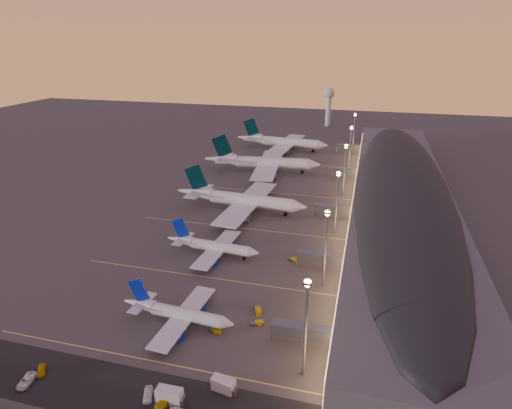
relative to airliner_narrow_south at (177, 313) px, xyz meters
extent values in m
plane|color=#3D3B38|center=(0.67, 29.41, -3.09)|extent=(700.00, 700.00, 0.00)
cylinder|color=silver|center=(2.90, -0.17, 0.06)|extent=(20.84, 4.75, 3.52)
cone|color=silver|center=(14.88, -0.89, 0.06)|extent=(3.54, 3.71, 3.52)
cone|color=silver|center=(-12.07, 0.72, 0.50)|extent=(9.53, 4.07, 3.52)
cube|color=silver|center=(1.90, -0.11, -0.56)|extent=(7.76, 29.93, 0.39)
cylinder|color=#091D99|center=(2.96, 6.35, -1.75)|extent=(4.82, 2.91, 2.64)
cylinder|color=#091D99|center=(2.18, -6.66, -1.75)|extent=(4.82, 2.91, 2.64)
cube|color=#091D99|center=(-11.61, 0.70, 5.06)|extent=(6.47, 0.91, 7.63)
cube|color=silver|center=(-10.94, 0.66, 1.02)|extent=(3.97, 10.85, 0.25)
cylinder|color=black|center=(11.56, -0.69, -2.40)|extent=(0.30, 0.30, 1.39)
cylinder|color=black|center=(11.56, -0.69, -2.60)|extent=(1.02, 0.67, 0.99)
cylinder|color=black|center=(1.38, 2.38, -2.40)|extent=(0.30, 0.30, 1.39)
cylinder|color=black|center=(1.38, 2.38, -2.60)|extent=(1.02, 0.67, 0.99)
cylinder|color=black|center=(1.09, -2.53, -2.40)|extent=(0.30, 0.30, 1.39)
cylinder|color=black|center=(1.09, -2.53, -2.60)|extent=(1.02, 0.67, 0.99)
cylinder|color=silver|center=(-1.49, 39.73, 0.27)|extent=(22.25, 5.26, 3.75)
cone|color=silver|center=(11.28, 38.85, 0.27)|extent=(3.81, 3.99, 3.75)
cone|color=silver|center=(-17.45, 40.83, 0.73)|extent=(10.19, 4.43, 3.75)
cube|color=silver|center=(-2.55, 39.81, -0.39)|extent=(8.56, 31.97, 0.41)
cylinder|color=#091D99|center=(-1.36, 46.69, -1.66)|extent=(5.16, 3.15, 2.82)
cylinder|color=#091D99|center=(-2.32, 32.82, -1.66)|extent=(5.16, 3.15, 2.82)
cube|color=#091D99|center=(-16.95, 40.80, 5.60)|extent=(6.90, 1.03, 8.14)
cube|color=silver|center=(-16.24, 40.75, 1.30)|extent=(4.33, 11.60, 0.26)
cylinder|color=black|center=(7.75, 39.10, -2.35)|extent=(0.32, 0.32, 1.48)
cylinder|color=black|center=(7.75, 39.10, -2.57)|extent=(1.09, 0.73, 1.05)
cylinder|color=black|center=(-3.08, 42.48, -2.35)|extent=(0.32, 0.32, 1.48)
cylinder|color=black|center=(-3.08, 42.48, -2.57)|extent=(1.09, 0.73, 1.05)
cylinder|color=black|center=(-3.44, 37.23, -2.35)|extent=(0.32, 0.32, 1.48)
cylinder|color=black|center=(-3.44, 37.23, -2.57)|extent=(1.09, 0.73, 1.05)
cylinder|color=silver|center=(-1.81, 82.70, 2.11)|extent=(38.55, 8.45, 5.78)
cone|color=silver|center=(20.34, 81.14, 2.11)|extent=(6.56, 6.20, 5.78)
cone|color=silver|center=(-29.49, 84.65, 2.83)|extent=(17.63, 6.98, 5.78)
cube|color=silver|center=(-3.65, 82.83, 1.10)|extent=(15.00, 56.54, 0.64)
cylinder|color=slate|center=(-1.56, 95.01, -0.85)|extent=(8.92, 4.93, 4.34)
cylinder|color=slate|center=(-3.28, 70.48, -0.85)|extent=(8.92, 4.93, 4.34)
cube|color=black|center=(-28.63, 84.59, 10.30)|extent=(11.44, 1.67, 12.83)
cube|color=silver|center=(-27.40, 84.50, 3.70)|extent=(7.57, 20.51, 0.40)
cylinder|color=black|center=(14.21, 81.57, -1.94)|extent=(0.49, 0.49, 2.31)
cylinder|color=black|center=(14.21, 81.57, -2.28)|extent=(1.69, 1.12, 1.62)
cylinder|color=black|center=(-4.60, 86.95, -1.94)|extent=(0.49, 0.49, 2.31)
cylinder|color=black|center=(-4.60, 86.95, -2.28)|extent=(1.69, 1.12, 1.62)
cylinder|color=black|center=(-5.17, 78.88, -1.94)|extent=(0.49, 0.49, 2.31)
cylinder|color=black|center=(-5.17, 78.88, -2.28)|extent=(1.69, 1.12, 1.62)
cylinder|color=silver|center=(-6.04, 143.32, 2.59)|extent=(42.16, 10.55, 6.31)
cone|color=silver|center=(18.07, 145.80, 2.59)|extent=(7.34, 6.97, 6.31)
cone|color=silver|center=(-36.17, 140.22, 3.38)|extent=(19.39, 8.21, 6.31)
cube|color=silver|center=(-8.04, 143.11, 1.48)|extent=(18.30, 61.92, 0.69)
cylinder|color=slate|center=(-8.08, 156.60, -0.65)|extent=(9.86, 5.67, 4.73)
cylinder|color=slate|center=(-5.33, 129.90, -0.65)|extent=(9.86, 5.67, 4.73)
cube|color=black|center=(-35.23, 140.32, 11.53)|extent=(12.48, 2.22, 14.00)
cube|color=silver|center=(-33.89, 140.45, 4.32)|extent=(8.94, 22.53, 0.44)
cylinder|color=black|center=(11.40, 145.11, -1.83)|extent=(0.55, 0.55, 2.52)
cylinder|color=black|center=(11.40, 145.11, -2.21)|extent=(1.87, 1.28, 1.77)
cylinder|color=black|center=(-9.84, 147.37, -1.83)|extent=(0.55, 0.55, 2.52)
cylinder|color=black|center=(-9.84, 147.37, -2.21)|extent=(1.87, 1.28, 1.77)
cylinder|color=black|center=(-8.93, 138.58, -1.83)|extent=(0.55, 0.55, 2.52)
cylinder|color=black|center=(-8.93, 138.58, -2.21)|extent=(1.87, 1.28, 1.77)
cylinder|color=silver|center=(-5.86, 196.59, 2.34)|extent=(40.33, 9.67, 6.04)
cone|color=silver|center=(17.23, 194.47, 2.34)|extent=(6.97, 6.60, 6.04)
cone|color=silver|center=(-34.73, 199.25, 3.10)|extent=(18.52, 7.67, 6.04)
cube|color=silver|center=(-7.79, 196.77, 1.29)|extent=(16.90, 59.20, 0.66)
cylinder|color=slate|center=(-5.33, 209.44, -0.75)|extent=(9.40, 5.34, 4.53)
cylinder|color=slate|center=(-7.68, 183.86, -0.75)|extent=(9.40, 5.34, 4.53)
cube|color=black|center=(-33.83, 199.17, 10.90)|extent=(11.95, 1.99, 13.40)
cube|color=silver|center=(-32.55, 199.05, 4.00)|extent=(8.34, 21.52, 0.42)
cylinder|color=black|center=(10.84, 195.06, -1.88)|extent=(0.53, 0.53, 2.42)
cylinder|color=black|center=(10.84, 195.06, -2.25)|extent=(1.78, 1.21, 1.69)
cylinder|color=black|center=(-8.68, 201.10, -1.88)|extent=(0.53, 0.53, 2.42)
cylinder|color=black|center=(-8.68, 201.10, -2.25)|extent=(1.78, 1.21, 1.69)
cylinder|color=black|center=(-9.46, 192.68, -1.88)|extent=(0.53, 0.53, 2.42)
cylinder|color=black|center=(-9.46, 192.68, -2.25)|extent=(1.78, 1.21, 1.69)
cube|color=#535358|center=(62.67, 101.91, 2.91)|extent=(40.00, 255.00, 12.00)
ellipsoid|color=black|center=(62.67, 101.91, 8.91)|extent=(39.00, 253.00, 10.92)
cube|color=#FFB06C|center=(42.47, 101.91, 1.91)|extent=(0.40, 244.80, 8.00)
cube|color=slate|center=(34.67, -0.59, 1.41)|extent=(16.00, 3.20, 3.00)
cylinder|color=slate|center=(26.67, -0.59, -0.89)|extent=(0.70, 0.70, 4.40)
cube|color=slate|center=(34.67, 39.41, 1.41)|extent=(16.00, 3.20, 3.00)
cylinder|color=slate|center=(26.67, 39.41, -0.89)|extent=(0.70, 0.70, 4.40)
cube|color=slate|center=(34.67, 84.41, 1.41)|extent=(16.00, 3.20, 3.00)
cylinder|color=slate|center=(26.67, 84.41, -0.89)|extent=(0.70, 0.70, 4.40)
cube|color=slate|center=(34.67, 141.41, 1.41)|extent=(16.00, 3.20, 3.00)
cylinder|color=slate|center=(26.67, 141.41, -0.89)|extent=(0.70, 0.70, 4.40)
cube|color=slate|center=(34.67, 197.41, 1.41)|extent=(16.00, 3.20, 3.00)
cylinder|color=slate|center=(26.67, 197.41, -0.89)|extent=(0.70, 0.70, 4.40)
cylinder|color=slate|center=(36.67, -10.59, 9.41)|extent=(0.70, 0.70, 25.00)
cube|color=slate|center=(36.67, -10.59, 22.11)|extent=(2.20, 2.20, 0.50)
sphere|color=#FDC463|center=(36.67, -10.59, 21.91)|extent=(1.80, 1.80, 1.80)
cylinder|color=slate|center=(36.67, 29.41, 9.41)|extent=(0.70, 0.70, 25.00)
cube|color=slate|center=(36.67, 29.41, 22.11)|extent=(2.20, 2.20, 0.50)
sphere|color=#FDC463|center=(36.67, 29.41, 21.91)|extent=(1.80, 1.80, 1.80)
cylinder|color=slate|center=(36.67, 69.41, 9.41)|extent=(0.70, 0.70, 25.00)
cube|color=slate|center=(36.67, 69.41, 22.11)|extent=(2.20, 2.20, 0.50)
sphere|color=#FDC463|center=(36.67, 69.41, 21.91)|extent=(1.80, 1.80, 1.80)
cylinder|color=slate|center=(36.67, 114.41, 9.41)|extent=(0.70, 0.70, 25.00)
cube|color=slate|center=(36.67, 114.41, 22.11)|extent=(2.20, 2.20, 0.50)
sphere|color=#FDC463|center=(36.67, 114.41, 21.91)|extent=(1.80, 1.80, 1.80)
cylinder|color=slate|center=(36.67, 159.41, 9.41)|extent=(0.70, 0.70, 25.00)
cube|color=slate|center=(36.67, 159.41, 22.11)|extent=(2.20, 2.20, 0.50)
sphere|color=#FDC463|center=(36.67, 159.41, 21.91)|extent=(1.80, 1.80, 1.80)
cylinder|color=slate|center=(36.67, 204.41, 9.41)|extent=(0.70, 0.70, 25.00)
cube|color=slate|center=(36.67, 204.41, 22.11)|extent=(2.20, 2.20, 0.50)
sphere|color=#FDC463|center=(36.67, 204.41, 21.91)|extent=(1.80, 1.80, 1.80)
cylinder|color=silver|center=(10.67, 289.41, 9.91)|extent=(4.40, 4.40, 26.00)
sphere|color=silver|center=(10.67, 289.41, 24.91)|extent=(9.00, 9.00, 9.00)
cube|color=black|center=(0.67, -26.59, -3.09)|extent=(260.00, 16.00, 0.01)
cube|color=#D8C659|center=(0.67, -15.59, -3.08)|extent=(90.00, 0.36, 0.00)
cube|color=#D8C659|center=(0.67, 24.41, -3.08)|extent=(90.00, 0.36, 0.00)
cube|color=#D8C659|center=(0.67, 64.41, -3.08)|extent=(90.00, 0.36, 0.00)
cube|color=#D8C659|center=(0.67, 109.41, -3.08)|extent=(90.00, 0.36, 0.00)
cube|color=#D8C659|center=(0.67, 164.41, -3.08)|extent=(90.00, 0.36, 0.00)
cube|color=#C79F08|center=(11.93, -1.52, -2.62)|extent=(2.27, 1.67, 0.94)
cube|color=slate|center=(10.42, -1.21, -2.75)|extent=(1.40, 1.33, 0.68)
cylinder|color=black|center=(12.81, -1.05, -2.90)|extent=(0.40, 0.23, 0.38)
cylinder|color=black|center=(12.55, -2.31, -2.90)|extent=(0.40, 0.23, 0.38)
cylinder|color=black|center=(11.30, -0.74, -2.90)|extent=(0.40, 0.23, 0.38)
cylinder|color=black|center=(11.04, -2.00, -2.90)|extent=(0.40, 0.23, 0.38)
cube|color=#C79F08|center=(22.02, 4.94, -2.57)|extent=(2.65, 2.26, 1.04)
cube|color=slate|center=(20.50, 4.19, -2.72)|extent=(1.72, 1.68, 0.75)
cylinder|color=black|center=(22.47, 5.95, -2.89)|extent=(0.45, 0.33, 0.41)
cylinder|color=black|center=(23.09, 4.68, -2.89)|extent=(0.45, 0.33, 0.41)
cylinder|color=black|center=(20.95, 5.20, -2.89)|extent=(0.45, 0.33, 0.41)
cylinder|color=black|center=(21.57, 3.93, -2.89)|extent=(0.45, 0.33, 0.41)
cube|color=#C79F08|center=(25.36, 42.64, -2.56)|extent=(2.45, 1.67, 1.07)
cube|color=slate|center=(23.63, 42.81, -2.70)|extent=(1.47, 1.38, 0.78)
cylinder|color=black|center=(26.30, 43.28, -2.88)|extent=(0.44, 0.21, 0.43)
cylinder|color=black|center=(26.16, 41.83, -2.88)|extent=(0.44, 0.21, 0.43)
cylinder|color=black|center=(24.56, 43.45, -2.88)|extent=(0.44, 0.21, 0.43)
cylinder|color=black|center=(24.43, 42.00, -2.88)|extent=(0.44, 0.21, 0.43)
cube|color=silver|center=(9.92, -26.02, -1.32)|extent=(5.79, 2.62, 3.55)
cube|color=slate|center=(12.43, -25.97, -2.15)|extent=(1.92, 2.33, 1.88)
cube|color=silver|center=(20.16, -19.91, -1.44)|extent=(5.65, 3.19, 3.30)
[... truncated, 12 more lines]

